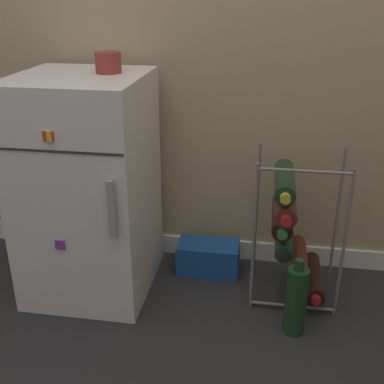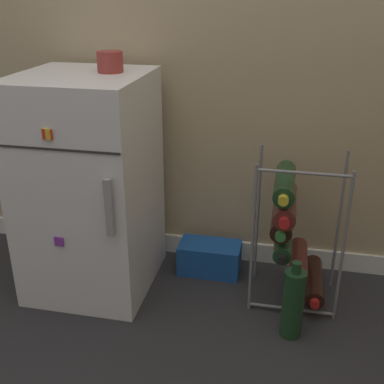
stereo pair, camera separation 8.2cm
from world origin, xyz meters
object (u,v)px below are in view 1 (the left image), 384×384
object	(u,v)px
wine_rack	(291,226)
mini_fridge	(88,188)
soda_box	(208,257)
fridge_top_cup	(108,62)
loose_bottle_floor	(296,300)

from	to	relation	value
wine_rack	mini_fridge	bearing A→B (deg)	-176.94
soda_box	fridge_top_cup	world-z (taller)	fridge_top_cup
soda_box	loose_bottle_floor	world-z (taller)	loose_bottle_floor
fridge_top_cup	mini_fridge	bearing A→B (deg)	-150.37
mini_fridge	loose_bottle_floor	world-z (taller)	mini_fridge
mini_fridge	fridge_top_cup	size ratio (longest dim) A/B	9.27
wine_rack	fridge_top_cup	size ratio (longest dim) A/B	6.38
mini_fridge	loose_bottle_floor	bearing A→B (deg)	-12.99
soda_box	loose_bottle_floor	size ratio (longest dim) A/B	0.88
wine_rack	loose_bottle_floor	distance (m)	0.30
wine_rack	fridge_top_cup	distance (m)	0.93
wine_rack	loose_bottle_floor	size ratio (longest dim) A/B	1.99
soda_box	loose_bottle_floor	bearing A→B (deg)	-44.31
mini_fridge	wine_rack	world-z (taller)	mini_fridge
soda_box	wine_rack	bearing A→B (deg)	-19.76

